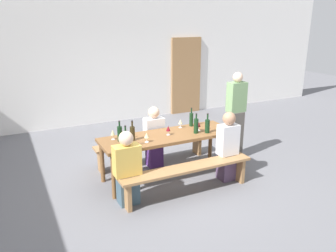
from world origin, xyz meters
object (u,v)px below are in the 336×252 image
(wine_bottle_3, at_px, (207,126))
(wine_glass_2, at_px, (113,133))
(wine_glass_1, at_px, (180,122))
(wine_glass_4, at_px, (168,129))
(wooden_door, at_px, (186,76))
(wine_bottle_4, at_px, (120,133))
(wine_bottle_0, at_px, (191,119))
(standing_host, at_px, (235,118))
(seated_guest_near_0, at_px, (127,170))
(seated_guest_near_1, at_px, (228,147))
(wine_bottle_1, at_px, (126,140))
(wine_glass_3, at_px, (199,125))
(tasting_table, at_px, (168,139))
(seated_guest_far_0, at_px, (154,138))
(wine_bottle_5, at_px, (196,126))
(wine_glass_0, at_px, (147,136))
(bench_near, at_px, (188,172))
(wine_bottle_2, at_px, (132,133))

(wine_bottle_3, relative_size, wine_glass_2, 2.09)
(wine_glass_1, distance_m, wine_glass_4, 0.45)
(wooden_door, relative_size, wine_bottle_4, 6.47)
(wine_bottle_0, relative_size, wine_glass_1, 2.23)
(wine_bottle_0, height_order, standing_host, standing_host)
(wine_bottle_4, bearing_deg, seated_guest_near_0, -99.84)
(seated_guest_near_1, bearing_deg, wine_glass_1, 31.40)
(wine_bottle_3, xyz_separation_m, wine_glass_1, (-0.27, 0.44, -0.02))
(seated_guest_near_1, bearing_deg, wine_bottle_1, 81.47)
(seated_guest_near_0, bearing_deg, wine_glass_3, -72.20)
(tasting_table, relative_size, seated_guest_far_0, 2.02)
(wine_bottle_5, height_order, seated_guest_near_1, seated_guest_near_1)
(wine_glass_2, bearing_deg, seated_guest_far_0, 21.51)
(wine_glass_0, bearing_deg, wooden_door, 53.23)
(wine_glass_4, bearing_deg, wine_glass_1, 35.06)
(bench_near, relative_size, wine_bottle_1, 6.18)
(wine_glass_2, height_order, seated_guest_far_0, seated_guest_far_0)
(wine_glass_4, height_order, seated_guest_near_1, seated_guest_near_1)
(bench_near, height_order, wine_bottle_1, wine_bottle_1)
(wooden_door, height_order, wine_glass_2, wooden_door)
(wine_bottle_0, relative_size, wine_bottle_4, 1.03)
(wine_bottle_2, relative_size, wine_bottle_4, 0.99)
(wine_bottle_0, height_order, wine_bottle_1, wine_bottle_1)
(wooden_door, relative_size, seated_guest_far_0, 1.90)
(bench_near, bearing_deg, tasting_table, 90.00)
(seated_guest_near_1, bearing_deg, tasting_table, 58.21)
(wine_bottle_2, relative_size, wine_glass_4, 2.04)
(bench_near, height_order, wine_glass_3, wine_glass_3)
(wine_bottle_2, xyz_separation_m, seated_guest_near_1, (1.44, -0.52, -0.31))
(wine_bottle_2, height_order, wine_glass_0, wine_bottle_2)
(bench_near, height_order, wine_bottle_3, wine_bottle_3)
(wine_bottle_4, bearing_deg, wine_glass_4, -5.59)
(wine_bottle_1, height_order, wine_bottle_5, wine_bottle_1)
(seated_guest_far_0, bearing_deg, wine_glass_4, 2.11)
(wine_bottle_0, bearing_deg, seated_guest_far_0, 156.20)
(tasting_table, height_order, wine_glass_0, wine_glass_0)
(wine_bottle_0, xyz_separation_m, wine_bottle_3, (0.05, -0.44, -0.00))
(wine_bottle_1, bearing_deg, wine_glass_0, 14.28)
(wine_bottle_5, distance_m, wine_glass_0, 0.90)
(wooden_door, bearing_deg, wine_glass_4, -123.23)
(tasting_table, height_order, bench_near, tasting_table)
(wine_glass_4, distance_m, seated_guest_far_0, 0.62)
(seated_guest_far_0, bearing_deg, bench_near, 1.09)
(wooden_door, bearing_deg, seated_guest_near_1, -110.20)
(wine_glass_1, relative_size, wine_glass_2, 0.94)
(wine_bottle_4, height_order, wine_glass_4, wine_bottle_4)
(wine_bottle_2, height_order, wine_glass_3, wine_bottle_2)
(wine_bottle_2, xyz_separation_m, wine_bottle_4, (-0.19, 0.06, 0.01))
(wine_glass_2, bearing_deg, standing_host, 0.13)
(wine_bottle_1, height_order, seated_guest_near_0, wine_bottle_1)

